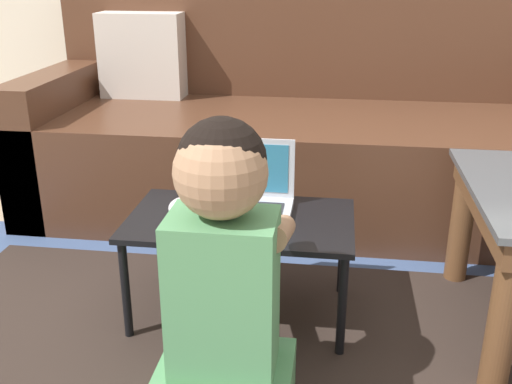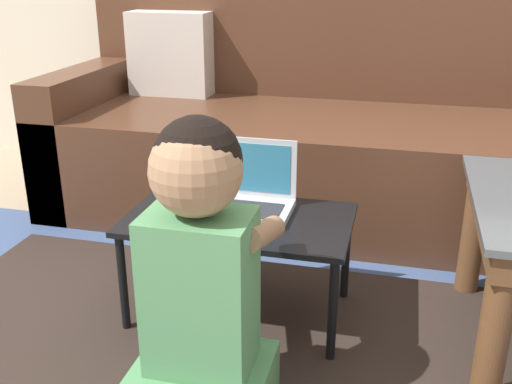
% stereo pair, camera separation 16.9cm
% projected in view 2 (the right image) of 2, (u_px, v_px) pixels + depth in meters
% --- Properties ---
extents(ground_plane, '(16.00, 16.00, 0.00)m').
position_uv_depth(ground_plane, '(252.00, 344.00, 1.64)').
color(ground_plane, gray).
extents(area_rug, '(2.54, 1.48, 0.01)m').
position_uv_depth(area_rug, '(219.00, 354.00, 1.60)').
color(area_rug, '#3D517A').
rests_on(area_rug, ground_plane).
extents(couch, '(2.25, 0.88, 0.94)m').
position_uv_depth(couch, '(330.00, 135.00, 2.48)').
color(couch, '#4C2D1E').
rests_on(couch, ground_plane).
extents(laptop_desk, '(0.63, 0.37, 0.31)m').
position_uv_depth(laptop_desk, '(239.00, 228.00, 1.69)').
color(laptop_desk, black).
rests_on(laptop_desk, ground_plane).
extents(laptop, '(0.25, 0.19, 0.20)m').
position_uv_depth(laptop, '(248.00, 199.00, 1.71)').
color(laptop, '#B7BCC6').
rests_on(laptop, laptop_desk).
extents(computer_mouse, '(0.07, 0.11, 0.04)m').
position_uv_depth(computer_mouse, '(182.00, 203.00, 1.72)').
color(computer_mouse, silver).
rests_on(computer_mouse, laptop_desk).
extents(person_seated, '(0.30, 0.39, 0.71)m').
position_uv_depth(person_seated, '(201.00, 279.00, 1.28)').
color(person_seated, '#518E5B').
rests_on(person_seated, ground_plane).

